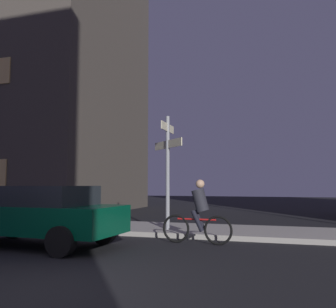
% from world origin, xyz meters
% --- Properties ---
extents(ground_plane, '(80.00, 80.00, 0.00)m').
position_xyz_m(ground_plane, '(0.00, 0.00, 0.00)').
color(ground_plane, black).
extents(sidewalk_kerb, '(40.00, 2.69, 0.14)m').
position_xyz_m(sidewalk_kerb, '(0.00, 6.59, 0.07)').
color(sidewalk_kerb, '#9E9991').
rests_on(sidewalk_kerb, ground_plane).
extents(signpost, '(1.24, 1.24, 3.44)m').
position_xyz_m(signpost, '(0.11, 6.04, 2.18)').
color(signpost, gray).
rests_on(signpost, sidewalk_kerb).
extents(car_near_right, '(4.50, 2.13, 1.45)m').
position_xyz_m(car_near_right, '(-2.26, 3.02, 0.77)').
color(car_near_right, '#05472D').
rests_on(car_near_right, ground_plane).
extents(cyclist, '(1.82, 0.35, 1.61)m').
position_xyz_m(cyclist, '(1.39, 4.54, 0.75)').
color(cyclist, black).
rests_on(cyclist, ground_plane).
extents(building_left_block, '(9.35, 9.68, 21.51)m').
position_xyz_m(building_left_block, '(-9.75, 13.42, 10.76)').
color(building_left_block, '#4C443D').
rests_on(building_left_block, ground_plane).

